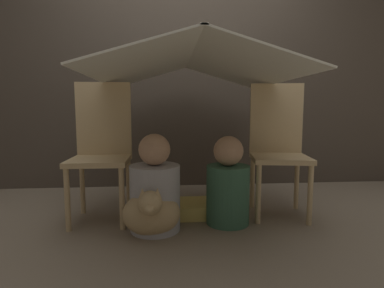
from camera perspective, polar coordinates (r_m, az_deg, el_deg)
The scene contains 9 objects.
ground_plane at distance 2.24m, azimuth 0.13°, elevation -14.41°, with size 8.80×8.80×0.00m, color gray.
wall_back at distance 3.18m, azimuth -1.56°, elevation 14.63°, with size 7.00×0.05×2.50m.
chair_left at distance 2.29m, azimuth -16.82°, elevation -0.29°, with size 0.41×0.41×1.01m.
chair_right at distance 2.40m, azimuth 16.06°, elevation 0.01°, with size 0.47×0.47×1.01m.
sheet_canopy at distance 2.17m, azimuth 0.00°, elevation 14.61°, with size 1.32×1.41×0.20m.
person_front at distance 2.02m, azimuth -7.07°, elevation -8.74°, with size 0.33×0.33×0.64m.
person_second at distance 2.13m, azimuth 6.85°, elevation -7.98°, with size 0.30×0.30×0.62m.
dog at distance 1.95m, azimuth -7.75°, elevation -12.79°, with size 0.37×0.36×0.34m.
floor_cushion at distance 2.34m, azimuth 1.16°, elevation -12.13°, with size 0.39×0.31×0.10m.
Camera 1 is at (-0.18, -2.08, 0.79)m, focal length 28.00 mm.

